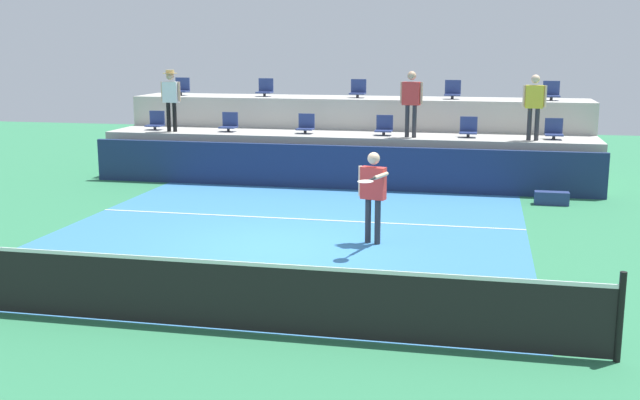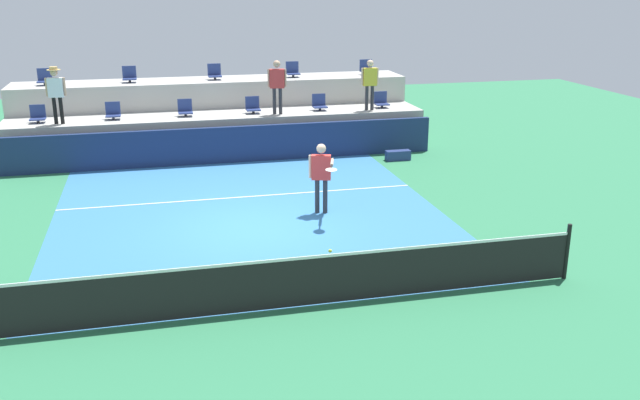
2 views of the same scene
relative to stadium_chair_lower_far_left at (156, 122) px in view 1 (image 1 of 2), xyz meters
The scene contains 24 objects.
ground_plane 9.13m from the stadium_chair_lower_far_left, 53.36° to the right, with size 40.00×40.00×0.00m, color #2D754C.
court_inner_paint 8.36m from the stadium_chair_lower_far_left, 49.21° to the right, with size 9.00×10.00×0.01m, color teal.
court_service_line 7.38m from the stadium_chair_lower_far_left, 41.94° to the right, with size 9.00×0.06×0.00m, color white.
tennis_net 12.49m from the stadium_chair_lower_far_left, 64.41° to the right, with size 10.48×0.08×1.07m.
sponsor_backboard 5.59m from the stadium_chair_lower_far_left, 12.92° to the right, with size 13.00×0.16×1.10m, color navy.
seating_tier_lower 5.44m from the stadium_chair_lower_far_left, ahead, with size 13.00×1.80×1.25m, color #ADAAA3.
seating_tier_upper 5.71m from the stadium_chair_lower_far_left, 19.13° to the left, with size 13.00×1.80×2.10m, color #ADAAA3.
stadium_chair_lower_far_left is the anchor object (origin of this frame).
stadium_chair_lower_left 2.15m from the stadium_chair_lower_far_left, ahead, with size 0.44×0.40×0.52m.
stadium_chair_lower_mid_left 4.30m from the stadium_chair_lower_far_left, ahead, with size 0.44×0.40×0.52m.
stadium_chair_lower_mid_right 6.42m from the stadium_chair_lower_far_left, ahead, with size 0.44×0.40×0.52m.
stadium_chair_lower_right 8.59m from the stadium_chair_lower_far_left, ahead, with size 0.44×0.40×0.52m.
stadium_chair_lower_far_right 10.70m from the stadium_chair_lower_far_left, ahead, with size 0.44×0.40×0.52m.
stadium_chair_upper_far_left 1.99m from the stadium_chair_lower_far_left, 88.01° to the left, with size 0.44×0.40×0.52m.
stadium_chair_upper_left 3.33m from the stadium_chair_lower_far_left, 34.03° to the left, with size 0.44×0.40×0.52m.
stadium_chair_upper_center 5.77m from the stadium_chair_lower_far_left, 18.37° to the left, with size 0.44×0.40×0.52m.
stadium_chair_upper_right 8.33m from the stadium_chair_lower_far_left, 12.55° to the left, with size 0.44×0.40×0.52m.
stadium_chair_upper_far_right 10.91m from the stadium_chair_lower_far_left, ahead, with size 0.44×0.40×0.52m.
tennis_player 9.64m from the stadium_chair_lower_far_left, 42.76° to the right, with size 0.58×1.28×1.69m.
spectator_with_hat 1.09m from the stadium_chair_lower_far_left, 31.06° to the right, with size 0.57×0.41×1.67m.
spectator_in_grey 7.20m from the stadium_chair_lower_far_left, ahead, with size 0.59×0.26×1.68m.
spectator_leaning_on_rail 10.20m from the stadium_chair_lower_far_left, ahead, with size 0.57×0.23×1.61m.
tennis_ball 12.13m from the stadium_chair_lower_far_left, 58.62° to the right, with size 0.07×0.07×0.07m.
equipment_bag 10.85m from the stadium_chair_lower_far_left, 11.63° to the right, with size 0.76×0.28×0.30m, color navy.
Camera 1 is at (3.60, -12.79, 3.55)m, focal length 43.13 mm.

